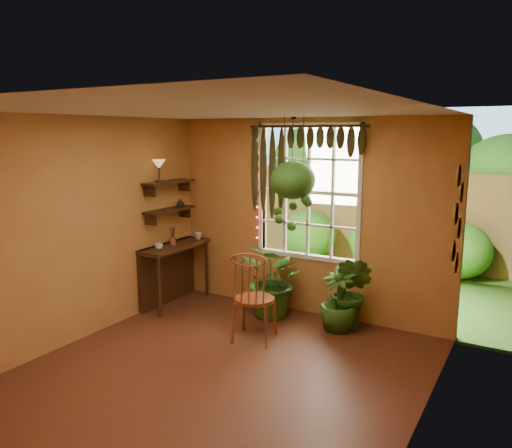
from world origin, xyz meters
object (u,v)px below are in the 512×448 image
(potted_plant_mid, at_px, (351,292))
(hanging_basket, at_px, (293,185))
(windsor_chair, at_px, (253,311))
(counter_ledge, at_px, (170,267))
(potted_plant_left, at_px, (274,281))

(potted_plant_mid, height_order, hanging_basket, hanging_basket)
(windsor_chair, bearing_deg, potted_plant_mid, 33.16)
(windsor_chair, distance_m, potted_plant_mid, 1.31)
(potted_plant_mid, distance_m, hanging_basket, 1.58)
(counter_ledge, xyz_separation_m, windsor_chair, (1.77, -0.57, -0.18))
(windsor_chair, bearing_deg, potted_plant_left, 87.79)
(counter_ledge, relative_size, windsor_chair, 0.92)
(potted_plant_left, bearing_deg, counter_ledge, -171.21)
(counter_ledge, distance_m, potted_plant_mid, 2.70)
(hanging_basket, bearing_deg, counter_ledge, -171.29)
(windsor_chair, distance_m, potted_plant_left, 0.85)
(counter_ledge, xyz_separation_m, potted_plant_mid, (2.67, 0.37, -0.07))
(potted_plant_left, bearing_deg, hanging_basket, 8.17)
(windsor_chair, height_order, hanging_basket, hanging_basket)
(windsor_chair, bearing_deg, counter_ledge, 148.76)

